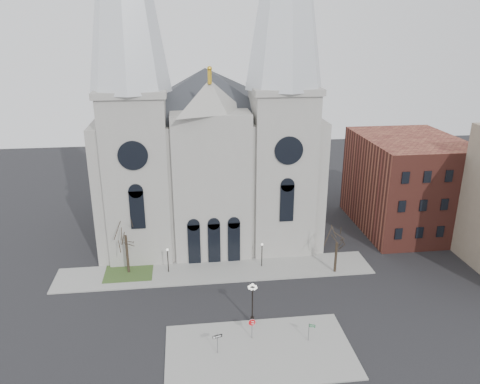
{
  "coord_description": "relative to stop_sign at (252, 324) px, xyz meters",
  "views": [
    {
      "loc": [
        -3.44,
        -41.66,
        29.75
      ],
      "look_at": [
        2.72,
        8.0,
        11.77
      ],
      "focal_mm": 35.0,
      "sensor_mm": 36.0,
      "label": 1
    }
  ],
  "objects": [
    {
      "name": "tree_right",
      "position": [
        12.44,
        12.01,
        2.7
      ],
      "size": [
        3.2,
        3.2,
        6.0
      ],
      "color": "black",
      "rests_on": "ground"
    },
    {
      "name": "tree_left",
      "position": [
        -13.56,
        15.01,
        3.81
      ],
      "size": [
        3.2,
        3.2,
        7.5
      ],
      "color": "black",
      "rests_on": "ground"
    },
    {
      "name": "globe_lamp",
      "position": [
        0.4,
        2.51,
        1.35
      ],
      "size": [
        1.34,
        1.34,
        4.75
      ],
      "rotation": [
        0.0,
        0.0,
        -0.4
      ],
      "color": "black",
      "rests_on": "sidewalk_near"
    },
    {
      "name": "grass_patch",
      "position": [
        -13.56,
        15.01,
        -1.68
      ],
      "size": [
        6.0,
        5.0,
        0.18
      ],
      "primitive_type": "cube",
      "color": "#32471E",
      "rests_on": "ground"
    },
    {
      "name": "street_name_sign",
      "position": [
        5.57,
        -1.11,
        -0.41
      ],
      "size": [
        0.61,
        0.3,
        2.04
      ],
      "rotation": [
        0.0,
        0.0,
        -0.42
      ],
      "color": "slate",
      "rests_on": "sidewalk_near"
    },
    {
      "name": "one_way_sign",
      "position": [
        -3.58,
        -1.82,
        -0.17
      ],
      "size": [
        0.93,
        0.27,
        2.16
      ],
      "rotation": [
        0.0,
        0.0,
        0.25
      ],
      "color": "slate",
      "rests_on": "sidewalk_near"
    },
    {
      "name": "ground",
      "position": [
        -2.56,
        3.01,
        -1.77
      ],
      "size": [
        160.0,
        160.0,
        0.0
      ],
      "primitive_type": "plane",
      "color": "black",
      "rests_on": "ground"
    },
    {
      "name": "bg_building_brick",
      "position": [
        27.44,
        25.01,
        5.23
      ],
      "size": [
        14.0,
        18.0,
        14.0
      ],
      "primitive_type": "cube",
      "color": "brown",
      "rests_on": "ground"
    },
    {
      "name": "cathedral",
      "position": [
        -2.56,
        25.87,
        16.71
      ],
      "size": [
        33.0,
        26.66,
        54.0
      ],
      "color": "#A3A097",
      "rests_on": "ground"
    },
    {
      "name": "stop_sign",
      "position": [
        0.0,
        0.0,
        0.0
      ],
      "size": [
        0.78,
        0.29,
        2.27
      ],
      "rotation": [
        0.0,
        0.0,
        -0.33
      ],
      "color": "slate",
      "rests_on": "sidewalk_near"
    },
    {
      "name": "sidewalk_near",
      "position": [
        0.44,
        -1.99,
        -1.7
      ],
      "size": [
        18.0,
        10.0,
        0.14
      ],
      "primitive_type": "cube",
      "color": "gray",
      "rests_on": "ground"
    },
    {
      "name": "ped_lamp_right",
      "position": [
        3.44,
        14.51,
        0.56
      ],
      "size": [
        0.32,
        0.32,
        3.26
      ],
      "color": "black",
      "rests_on": "sidewalk_far"
    },
    {
      "name": "sidewalk_far",
      "position": [
        -2.56,
        14.01,
        -1.7
      ],
      "size": [
        40.0,
        6.0,
        0.14
      ],
      "primitive_type": "cube",
      "color": "gray",
      "rests_on": "ground"
    },
    {
      "name": "ped_lamp_left",
      "position": [
        -8.56,
        14.51,
        0.56
      ],
      "size": [
        0.32,
        0.32,
        3.26
      ],
      "color": "black",
      "rests_on": "sidewalk_far"
    }
  ]
}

